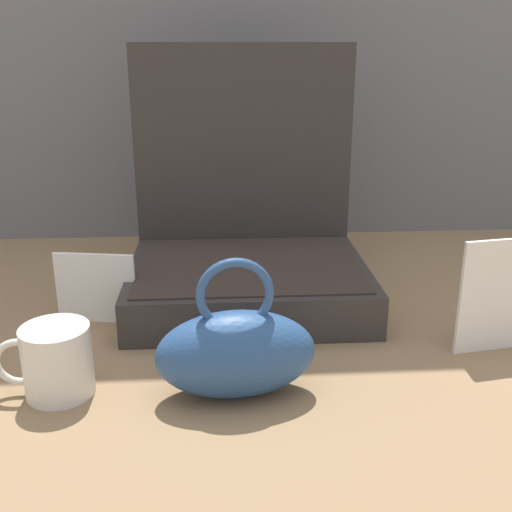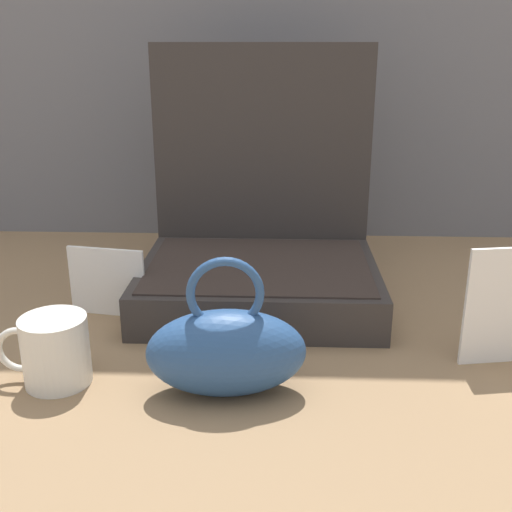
{
  "view_description": "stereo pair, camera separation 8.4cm",
  "coord_description": "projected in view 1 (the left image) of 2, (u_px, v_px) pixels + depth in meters",
  "views": [
    {
      "loc": [
        -0.05,
        -0.82,
        0.43
      ],
      "look_at": [
        0.0,
        -0.02,
        0.15
      ],
      "focal_mm": 43.03,
      "sensor_mm": 36.0,
      "label": 1
    },
    {
      "loc": [
        0.03,
        -0.82,
        0.43
      ],
      "look_at": [
        0.0,
        -0.02,
        0.15
      ],
      "focal_mm": 43.03,
      "sensor_mm": 36.0,
      "label": 2
    }
  ],
  "objects": [
    {
      "name": "coffee_mug",
      "position": [
        56.0,
        361.0,
        0.77
      ],
      "size": [
        0.12,
        0.09,
        0.09
      ],
      "color": "silver",
      "rests_on": "ground_plane"
    },
    {
      "name": "teal_pouch_handbag",
      "position": [
        236.0,
        351.0,
        0.76
      ],
      "size": [
        0.21,
        0.11,
        0.18
      ],
      "color": "#284C7F",
      "rests_on": "ground_plane"
    },
    {
      "name": "open_suitcase",
      "position": [
        249.0,
        244.0,
        1.07
      ],
      "size": [
        0.4,
        0.33,
        0.42
      ],
      "color": "#332D2B",
      "rests_on": "ground_plane"
    },
    {
      "name": "poster_card_right",
      "position": [
        96.0,
        288.0,
        0.97
      ],
      "size": [
        0.13,
        0.03,
        0.11
      ],
      "primitive_type": "cube",
      "rotation": [
        0.0,
        0.0,
        -0.17
      ],
      "color": "white",
      "rests_on": "ground_plane"
    },
    {
      "name": "ground_plane",
      "position": [
        254.0,
        344.0,
        0.91
      ],
      "size": [
        6.0,
        6.0,
        0.0
      ],
      "primitive_type": "plane",
      "color": "#8C6D4C"
    },
    {
      "name": "info_card_left",
      "position": [
        497.0,
        296.0,
        0.87
      ],
      "size": [
        0.12,
        0.02,
        0.17
      ],
      "primitive_type": "cube",
      "rotation": [
        0.0,
        0.0,
        0.16
      ],
      "color": "white",
      "rests_on": "ground_plane"
    }
  ]
}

